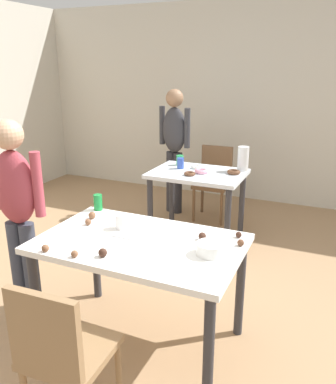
% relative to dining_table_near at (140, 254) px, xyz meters
% --- Properties ---
extents(ground_plane, '(6.40, 6.40, 0.00)m').
position_rel_dining_table_near_xyz_m(ground_plane, '(-0.01, 0.14, -0.66)').
color(ground_plane, '#9E7A56').
extents(wall_back, '(6.40, 0.10, 2.60)m').
position_rel_dining_table_near_xyz_m(wall_back, '(-0.01, 3.34, 0.64)').
color(wall_back, beige).
rests_on(wall_back, ground_plane).
extents(dining_table_near, '(1.29, 0.80, 0.75)m').
position_rel_dining_table_near_xyz_m(dining_table_near, '(0.00, 0.00, 0.00)').
color(dining_table_near, white).
rests_on(dining_table_near, ground_plane).
extents(dining_table_far, '(0.95, 0.69, 0.75)m').
position_rel_dining_table_near_xyz_m(dining_table_far, '(-0.23, 1.72, -0.03)').
color(dining_table_far, silver).
rests_on(dining_table_far, ground_plane).
extents(chair_near_table, '(0.42, 0.42, 0.87)m').
position_rel_dining_table_near_xyz_m(chair_near_table, '(-0.03, -0.78, -0.16)').
color(chair_near_table, olive).
rests_on(chair_near_table, ground_plane).
extents(chair_far_table, '(0.41, 0.41, 0.87)m').
position_rel_dining_table_near_xyz_m(chair_far_table, '(-0.27, 2.42, -0.16)').
color(chair_far_table, brown).
rests_on(chair_far_table, ground_plane).
extents(person_girl_near, '(0.45, 0.23, 1.47)m').
position_rel_dining_table_near_xyz_m(person_girl_near, '(-0.92, -0.07, 0.22)').
color(person_girl_near, '#383D4C').
rests_on(person_girl_near, ground_plane).
extents(person_adult_far, '(0.45, 0.27, 1.53)m').
position_rel_dining_table_near_xyz_m(person_adult_far, '(-0.78, 2.39, 0.26)').
color(person_adult_far, '#28282D').
rests_on(person_adult_far, ground_plane).
extents(mixing_bowl, '(0.16, 0.16, 0.07)m').
position_rel_dining_table_near_xyz_m(mixing_bowl, '(0.47, -0.00, 0.13)').
color(mixing_bowl, white).
rests_on(mixing_bowl, dining_table_near).
extents(soda_can, '(0.07, 0.07, 0.12)m').
position_rel_dining_table_near_xyz_m(soda_can, '(-0.55, 0.36, 0.16)').
color(soda_can, '#198438').
rests_on(soda_can, dining_table_near).
extents(fork_near, '(0.17, 0.02, 0.01)m').
position_rel_dining_table_near_xyz_m(fork_near, '(-0.11, -0.01, 0.10)').
color(fork_near, silver).
rests_on(fork_near, dining_table_near).
extents(cup_near_0, '(0.09, 0.09, 0.10)m').
position_rel_dining_table_near_xyz_m(cup_near_0, '(-0.20, 0.13, 0.14)').
color(cup_near_0, white).
rests_on(cup_near_0, dining_table_near).
extents(cake_ball_0, '(0.05, 0.05, 0.05)m').
position_rel_dining_table_near_xyz_m(cake_ball_0, '(-0.09, -0.28, 0.12)').
color(cake_ball_0, '#3D2319').
rests_on(cake_ball_0, dining_table_near).
extents(cake_ball_1, '(0.04, 0.04, 0.04)m').
position_rel_dining_table_near_xyz_m(cake_ball_1, '(-0.45, 0.08, 0.12)').
color(cake_ball_1, brown).
rests_on(cake_ball_1, dining_table_near).
extents(cake_ball_2, '(0.05, 0.05, 0.05)m').
position_rel_dining_table_near_xyz_m(cake_ball_2, '(0.36, 0.17, 0.12)').
color(cake_ball_2, '#3D2319').
rests_on(cake_ball_2, dining_table_near).
extents(cake_ball_3, '(0.04, 0.04, 0.04)m').
position_rel_dining_table_near_xyz_m(cake_ball_3, '(-0.44, -0.36, 0.12)').
color(cake_ball_3, brown).
rests_on(cake_ball_3, dining_table_near).
extents(cake_ball_4, '(0.04, 0.04, 0.04)m').
position_rel_dining_table_near_xyz_m(cake_ball_4, '(0.56, 0.30, 0.11)').
color(cake_ball_4, '#3D2319').
rests_on(cake_ball_4, dining_table_near).
extents(cake_ball_5, '(0.04, 0.04, 0.04)m').
position_rel_dining_table_near_xyz_m(cake_ball_5, '(-0.24, -0.35, 0.12)').
color(cake_ball_5, brown).
rests_on(cake_ball_5, dining_table_near).
extents(cake_ball_6, '(0.04, 0.04, 0.04)m').
position_rel_dining_table_near_xyz_m(cake_ball_6, '(0.60, 0.18, 0.12)').
color(cake_ball_6, brown).
rests_on(cake_ball_6, dining_table_near).
extents(cake_ball_7, '(0.05, 0.05, 0.05)m').
position_rel_dining_table_near_xyz_m(cake_ball_7, '(-0.49, 0.19, 0.12)').
color(cake_ball_7, brown).
rests_on(cake_ball_7, dining_table_near).
extents(pitcher_far, '(0.12, 0.12, 0.26)m').
position_rel_dining_table_near_xyz_m(pitcher_far, '(0.18, 1.95, 0.22)').
color(pitcher_far, white).
rests_on(pitcher_far, dining_table_far).
extents(cup_far_0, '(0.08, 0.08, 0.11)m').
position_rel_dining_table_near_xyz_m(cup_far_0, '(-0.51, 1.91, 0.15)').
color(cup_far_0, green).
rests_on(cup_far_0, dining_table_far).
extents(cup_far_1, '(0.07, 0.07, 0.11)m').
position_rel_dining_table_near_xyz_m(cup_far_1, '(-0.45, 1.78, 0.15)').
color(cup_far_1, '#3351B2').
rests_on(cup_far_1, dining_table_far).
extents(donut_far_0, '(0.14, 0.14, 0.04)m').
position_rel_dining_table_near_xyz_m(donut_far_0, '(-0.18, 1.69, 0.12)').
color(donut_far_0, pink).
rests_on(donut_far_0, dining_table_far).
extents(donut_far_1, '(0.13, 0.13, 0.04)m').
position_rel_dining_table_near_xyz_m(donut_far_1, '(0.13, 1.79, 0.11)').
color(donut_far_1, brown).
rests_on(donut_far_1, dining_table_far).
extents(donut_far_2, '(0.12, 0.12, 0.03)m').
position_rel_dining_table_near_xyz_m(donut_far_2, '(-0.26, 1.56, 0.11)').
color(donut_far_2, brown).
rests_on(donut_far_2, dining_table_far).
extents(donut_far_3, '(0.11, 0.11, 0.03)m').
position_rel_dining_table_near_xyz_m(donut_far_3, '(-0.29, 1.85, 0.11)').
color(donut_far_3, white).
rests_on(donut_far_3, dining_table_far).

